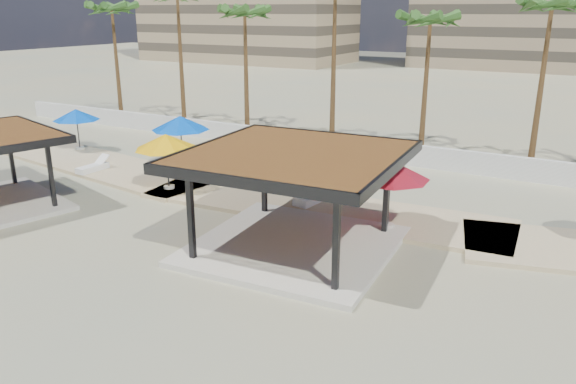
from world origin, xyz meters
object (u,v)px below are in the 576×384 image
Objects in this scene: umbrella_a at (76,115)px; umbrella_c at (390,170)px; lounger_a at (93,167)px; lounger_b at (313,197)px; pavilion_central at (294,192)px.

umbrella_a is 20.88m from umbrella_c.
umbrella_a is 5.71m from lounger_a.
lounger_b is (12.28, 1.28, 0.03)m from lounger_a.
umbrella_a is 16.94m from lounger_b.
pavilion_central reaches higher than umbrella_a.
umbrella_a is 1.53× the size of lounger_a.
umbrella_c is at bearing -88.45° from lounger_a.
pavilion_central reaches higher than umbrella_c.
pavilion_central is at bearing -101.62° from lounger_a.
umbrella_c is (20.65, -3.07, 0.22)m from umbrella_a.
umbrella_c is 4.63m from lounger_b.
umbrella_c is at bearing -8.45° from umbrella_a.
pavilion_central is at bearing -125.89° from umbrella_c.
umbrella_a is at bearing 171.55° from umbrella_c.
umbrella_c is 2.05× the size of lounger_a.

